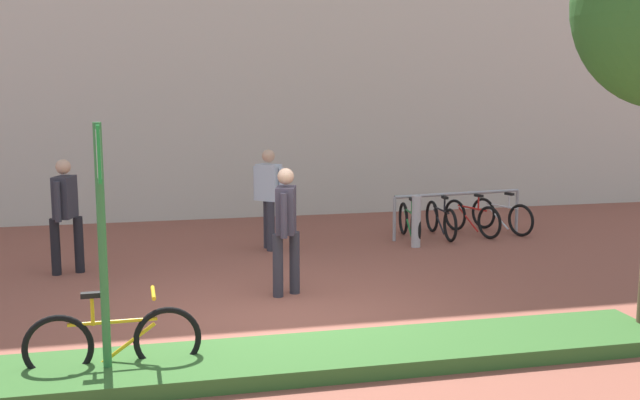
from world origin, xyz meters
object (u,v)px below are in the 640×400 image
Objects in this scene: bollard_steel at (416,222)px; parking_sign_post at (101,216)px; bike_at_sign at (114,342)px; bike_rack_cluster at (457,217)px; person_suited_navy at (65,209)px; person_suited_dark at (286,223)px; person_shirt_blue at (269,193)px.

parking_sign_post is at bearing -134.52° from bollard_steel.
bike_rack_cluster is (5.96, 5.65, -0.00)m from bike_at_sign.
bike_rack_cluster is at bearing 11.26° from person_suited_navy.
person_suited_dark is 1.00× the size of person_suited_navy.
bike_at_sign is 1.87× the size of bollard_steel.
person_shirt_blue is (2.36, 5.27, 0.63)m from bike_at_sign.
person_suited_dark is 3.51m from person_suited_navy.
bike_rack_cluster is 1.53× the size of person_suited_navy.
person_suited_navy is (-0.78, 4.44, -0.63)m from parking_sign_post.
bollard_steel is at bearing 5.80° from person_suited_navy.
bike_rack_cluster is at bearing 6.02° from person_shirt_blue.
bike_at_sign is at bearing 67.56° from parking_sign_post.
bike_rack_cluster is 2.93× the size of bollard_steel.
parking_sign_post is 0.94× the size of bike_rack_cluster.
bollard_steel is at bearing -8.90° from person_shirt_blue.
person_suited_navy reaches higher than bike_rack_cluster.
bollard_steel is at bearing -144.49° from bike_rack_cluster.
person_suited_dark is at bearing -138.20° from bollard_steel.
person_suited_dark is at bearing -94.48° from person_shirt_blue.
parking_sign_post reaches higher than person_suited_dark.
person_suited_navy is at bearing -163.06° from person_shirt_blue.
person_suited_dark is at bearing 48.65° from bike_at_sign.
bike_rack_cluster is 1.33m from bollard_steel.
bike_rack_cluster is 1.53× the size of person_suited_dark.
bike_at_sign is 8.21m from bike_rack_cluster.
parking_sign_post reaches higher than bike_rack_cluster.
bike_at_sign is at bearing -78.95° from person_suited_navy.
bike_rack_cluster is 5.04m from person_suited_dark.
parking_sign_post is 2.75× the size of bollard_steel.
parking_sign_post is at bearing -130.51° from person_suited_dark.
bollard_steel is 3.71m from person_suited_dark.
bike_at_sign is (0.06, 0.14, -1.27)m from parking_sign_post.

